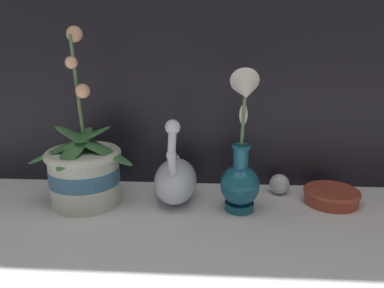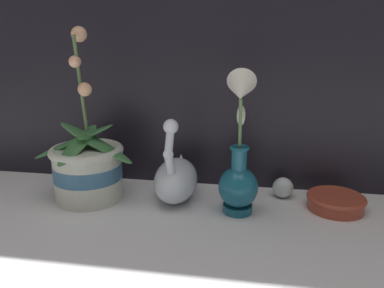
{
  "view_description": "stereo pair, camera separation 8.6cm",
  "coord_description": "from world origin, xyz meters",
  "px_view_note": "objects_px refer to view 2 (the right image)",
  "views": [
    {
      "loc": [
        0.02,
        -0.71,
        0.38
      ],
      "look_at": [
        -0.03,
        0.12,
        0.14
      ],
      "focal_mm": 35.0,
      "sensor_mm": 36.0,
      "label": 1
    },
    {
      "loc": [
        0.11,
        -0.7,
        0.38
      ],
      "look_at": [
        -0.03,
        0.12,
        0.14
      ],
      "focal_mm": 35.0,
      "sensor_mm": 36.0,
      "label": 2
    }
  ],
  "objects_px": {
    "orchid_potted_plant": "(88,166)",
    "blue_vase": "(239,168)",
    "swan_figurine": "(176,177)",
    "amber_dish": "(336,201)",
    "glass_sphere": "(283,188)"
  },
  "relations": [
    {
      "from": "swan_figurine",
      "to": "glass_sphere",
      "type": "distance_m",
      "value": 0.27
    },
    {
      "from": "orchid_potted_plant",
      "to": "glass_sphere",
      "type": "distance_m",
      "value": 0.48
    },
    {
      "from": "orchid_potted_plant",
      "to": "amber_dish",
      "type": "relative_size",
      "value": 3.07
    },
    {
      "from": "orchid_potted_plant",
      "to": "glass_sphere",
      "type": "height_order",
      "value": "orchid_potted_plant"
    },
    {
      "from": "orchid_potted_plant",
      "to": "blue_vase",
      "type": "bearing_deg",
      "value": -4.25
    },
    {
      "from": "swan_figurine",
      "to": "amber_dish",
      "type": "relative_size",
      "value": 1.6
    },
    {
      "from": "orchid_potted_plant",
      "to": "glass_sphere",
      "type": "xyz_separation_m",
      "value": [
        0.47,
        0.08,
        -0.06
      ]
    },
    {
      "from": "blue_vase",
      "to": "amber_dish",
      "type": "distance_m",
      "value": 0.25
    },
    {
      "from": "orchid_potted_plant",
      "to": "glass_sphere",
      "type": "relative_size",
      "value": 8.0
    },
    {
      "from": "orchid_potted_plant",
      "to": "amber_dish",
      "type": "distance_m",
      "value": 0.59
    },
    {
      "from": "orchid_potted_plant",
      "to": "swan_figurine",
      "type": "bearing_deg",
      "value": 6.93
    },
    {
      "from": "swan_figurine",
      "to": "amber_dish",
      "type": "height_order",
      "value": "swan_figurine"
    },
    {
      "from": "swan_figurine",
      "to": "blue_vase",
      "type": "distance_m",
      "value": 0.17
    },
    {
      "from": "amber_dish",
      "to": "orchid_potted_plant",
      "type": "bearing_deg",
      "value": -176.57
    },
    {
      "from": "glass_sphere",
      "to": "orchid_potted_plant",
      "type": "bearing_deg",
      "value": -170.01
    }
  ]
}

